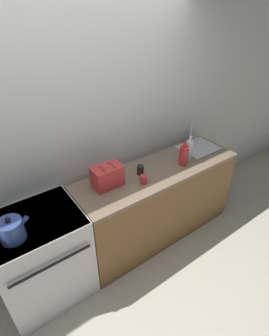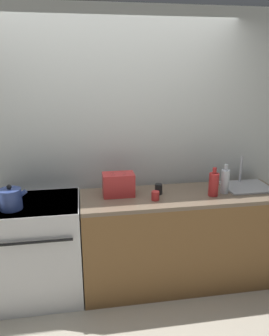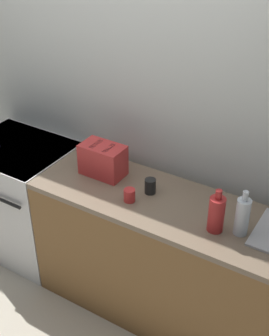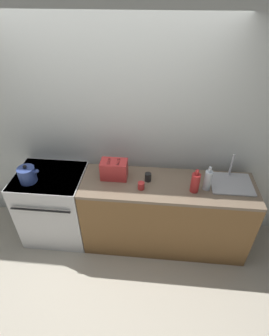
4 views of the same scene
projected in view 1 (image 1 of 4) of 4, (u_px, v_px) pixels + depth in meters
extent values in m
plane|color=beige|center=(124.00, 275.00, 2.75)|extent=(12.00, 12.00, 0.00)
cube|color=silver|center=(81.00, 141.00, 2.50)|extent=(8.00, 0.05, 2.60)
cube|color=silver|center=(43.00, 257.00, 2.38)|extent=(0.77, 0.63, 0.93)
cube|color=black|center=(32.00, 221.00, 2.14)|extent=(0.75, 0.62, 0.02)
cylinder|color=black|center=(15.00, 241.00, 1.96)|extent=(0.20, 0.20, 0.01)
cylinder|color=black|center=(59.00, 221.00, 2.13)|extent=(0.20, 0.20, 0.01)
cylinder|color=black|center=(6.00, 220.00, 2.14)|extent=(0.20, 0.20, 0.01)
cylinder|color=black|center=(47.00, 204.00, 2.31)|extent=(0.20, 0.20, 0.01)
cylinder|color=black|center=(52.00, 265.00, 2.01)|extent=(0.65, 0.02, 0.02)
cube|color=brown|center=(157.00, 203.00, 3.03)|extent=(1.88, 0.58, 0.89)
cube|color=#7A6651|center=(159.00, 170.00, 2.78)|extent=(1.88, 0.58, 0.04)
cylinder|color=#33478C|center=(11.00, 230.00, 1.92)|extent=(0.18, 0.18, 0.17)
sphere|color=black|center=(8.00, 220.00, 1.86)|extent=(0.04, 0.04, 0.04)
cylinder|color=#33478C|center=(22.00, 222.00, 1.94)|extent=(0.10, 0.04, 0.09)
cube|color=red|center=(107.00, 176.00, 2.47)|extent=(0.29, 0.17, 0.21)
cube|color=black|center=(102.00, 169.00, 2.39)|extent=(0.03, 0.12, 0.01)
cube|color=black|center=(111.00, 166.00, 2.44)|extent=(0.03, 0.12, 0.01)
cube|color=#B7B7BC|center=(198.00, 148.00, 3.14)|extent=(0.44, 0.37, 0.01)
cylinder|color=silver|center=(191.00, 133.00, 3.16)|extent=(0.02, 0.02, 0.28)
cylinder|color=silver|center=(189.00, 150.00, 2.88)|extent=(0.08, 0.08, 0.22)
cylinder|color=silver|center=(191.00, 139.00, 2.80)|extent=(0.03, 0.03, 0.06)
cylinder|color=#B72828|center=(184.00, 156.00, 2.79)|extent=(0.09, 0.09, 0.21)
cylinder|color=#B72828|center=(185.00, 145.00, 2.71)|extent=(0.04, 0.04, 0.05)
cylinder|color=black|center=(140.00, 170.00, 2.66)|extent=(0.07, 0.07, 0.10)
cylinder|color=red|center=(144.00, 179.00, 2.54)|extent=(0.07, 0.07, 0.08)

